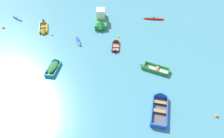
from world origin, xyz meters
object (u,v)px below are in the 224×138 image
kayak_red_near_right (154,18)px  rowboat_blue_distant_center (160,101)px  kayak_deep_blue_far_right (78,41)px  mooring_buoy_between_boats_right (217,116)px  mooring_buoy_central (4,28)px  motor_launch_green_center (101,20)px  rowboat_green_cluster_inner (148,67)px  kayak_blue_midfield_right (17,18)px  mooring_buoy_far_field (119,37)px  rowboat_yellow_back_row_right (43,30)px  mooring_buoy_trailing (52,35)px  rowboat_turquoise_near_left (54,65)px  rowboat_maroon_back_row_center (116,44)px

kayak_red_near_right → rowboat_blue_distant_center: rowboat_blue_distant_center is taller
kayak_red_near_right → kayak_deep_blue_far_right: kayak_red_near_right is taller
kayak_red_near_right → kayak_deep_blue_far_right: (-11.37, -8.54, -0.04)m
mooring_buoy_between_boats_right → mooring_buoy_central: mooring_buoy_central is taller
kayak_deep_blue_far_right → motor_launch_green_center: (2.47, 6.01, 0.55)m
rowboat_green_cluster_inner → rowboat_blue_distant_center: rowboat_blue_distant_center is taller
kayak_blue_midfield_right → mooring_buoy_between_boats_right: bearing=-32.6°
kayak_red_near_right → mooring_buoy_between_boats_right: (5.16, -20.60, -0.17)m
mooring_buoy_between_boats_right → kayak_deep_blue_far_right: bearing=143.9°
mooring_buoy_far_field → kayak_blue_midfield_right: bearing=166.7°
rowboat_yellow_back_row_right → mooring_buoy_trailing: 2.06m
rowboat_blue_distant_center → mooring_buoy_trailing: 19.82m
rowboat_turquoise_near_left → mooring_buoy_far_field: (7.54, 8.15, -0.30)m
rowboat_yellow_back_row_right → mooring_buoy_central: bearing=177.2°
rowboat_blue_distant_center → mooring_buoy_far_field: bearing=112.2°
kayak_red_near_right → rowboat_turquoise_near_left: (-13.06, -14.62, 0.13)m
kayak_red_near_right → mooring_buoy_central: size_ratio=8.48×
rowboat_maroon_back_row_center → rowboat_turquoise_near_left: size_ratio=0.89×
rowboat_turquoise_near_left → mooring_buoy_trailing: size_ratio=11.82×
kayak_blue_midfield_right → mooring_buoy_trailing: (7.84, -4.87, -0.13)m
kayak_blue_midfield_right → rowboat_turquoise_near_left: rowboat_turquoise_near_left is taller
kayak_blue_midfield_right → mooring_buoy_far_field: kayak_blue_midfield_right is taller
mooring_buoy_central → rowboat_maroon_back_row_center: bearing=-9.1°
rowboat_yellow_back_row_right → mooring_buoy_between_boats_right: rowboat_yellow_back_row_right is taller
rowboat_turquoise_near_left → mooring_buoy_central: bearing=141.7°
mooring_buoy_far_field → mooring_buoy_trailing: size_ratio=1.32×
rowboat_turquoise_near_left → rowboat_blue_distant_center: 13.63m
mooring_buoy_trailing → mooring_buoy_central: 8.71m
kayak_red_near_right → rowboat_blue_distant_center: (-0.28, -19.36, 0.06)m
rowboat_yellow_back_row_right → rowboat_blue_distant_center: 21.85m
kayak_red_near_right → mooring_buoy_trailing: bearing=-155.9°
rowboat_blue_distant_center → rowboat_maroon_back_row_center: bearing=117.3°
kayak_deep_blue_far_right → rowboat_blue_distant_center: (11.09, -10.82, 0.10)m
mooring_buoy_trailing → kayak_red_near_right: bearing=24.1°
mooring_buoy_between_boats_right → mooring_buoy_trailing: bearing=147.2°
rowboat_turquoise_near_left → mooring_buoy_between_boats_right: 19.18m
kayak_blue_midfield_right → rowboat_blue_distant_center: (23.38, -17.16, 0.09)m
motor_launch_green_center → rowboat_yellow_back_row_right: bearing=-158.2°
rowboat_green_cluster_inner → kayak_blue_midfield_right: bearing=152.9°
rowboat_green_cluster_inner → rowboat_maroon_back_row_center: size_ratio=1.31×
kayak_blue_midfield_right → rowboat_yellow_back_row_right: rowboat_yellow_back_row_right is taller
rowboat_yellow_back_row_right → mooring_buoy_central: rowboat_yellow_back_row_right is taller
kayak_deep_blue_far_right → rowboat_turquoise_near_left: bearing=-105.6°
kayak_deep_blue_far_right → kayak_blue_midfield_right: bearing=152.7°
mooring_buoy_between_boats_right → rowboat_turquoise_near_left: bearing=161.8°
kayak_blue_midfield_right → mooring_buoy_far_field: (18.13, -4.28, -0.13)m
kayak_red_near_right → rowboat_blue_distant_center: bearing=-90.8°
rowboat_green_cluster_inner → kayak_deep_blue_far_right: bearing=153.2°
rowboat_blue_distant_center → mooring_buoy_central: bearing=150.4°
kayak_deep_blue_far_right → mooring_buoy_central: bearing=167.5°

